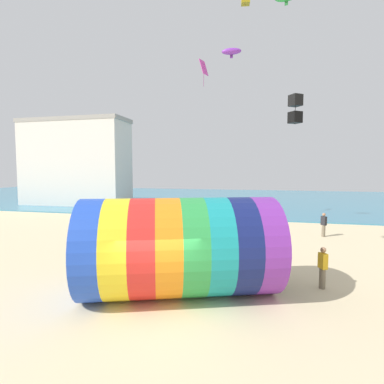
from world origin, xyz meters
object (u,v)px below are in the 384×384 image
kite_purple_parafoil (231,51)px  kite_magenta_diamond (204,68)px  kite_black_box (295,109)px  bystander_near_water (324,225)px  kite_handler (323,268)px  bystander_mid_beach (222,222)px  giant_inflatable_tube (180,247)px

kite_purple_parafoil → kite_magenta_diamond: 3.66m
kite_purple_parafoil → kite_black_box: (4.24, -6.64, -5.90)m
bystander_near_water → kite_black_box: bearing=-118.9°
kite_magenta_diamond → bystander_near_water: kite_magenta_diamond is taller
kite_black_box → bystander_near_water: kite_black_box is taller
kite_handler → kite_black_box: 8.89m
kite_black_box → bystander_mid_beach: kite_black_box is taller
giant_inflatable_tube → bystander_near_water: giant_inflatable_tube is taller
giant_inflatable_tube → kite_purple_parafoil: kite_purple_parafoil is taller
kite_handler → kite_black_box: size_ratio=1.01×
giant_inflatable_tube → kite_magenta_diamond: bearing=98.2°
kite_black_box → kite_magenta_diamond: bearing=127.3°
kite_black_box → giant_inflatable_tube: bearing=-123.3°
kite_purple_parafoil → kite_black_box: kite_purple_parafoil is taller
kite_purple_parafoil → kite_black_box: 9.84m
bystander_near_water → bystander_mid_beach: bearing=-173.4°
kite_black_box → kite_handler: bearing=-82.6°
giant_inflatable_tube → kite_purple_parafoil: 18.25m
giant_inflatable_tube → kite_magenta_diamond: size_ratio=3.39×
kite_purple_parafoil → giant_inflatable_tube: bearing=-91.6°
kite_handler → kite_magenta_diamond: 20.67m
giant_inflatable_tube → kite_purple_parafoil: (0.38, 13.68, 12.08)m
kite_black_box → bystander_near_water: (2.50, 4.55, -7.15)m
bystander_near_water → bystander_mid_beach: size_ratio=0.94×
giant_inflatable_tube → bystander_mid_beach: 10.81m
kite_magenta_diamond → kite_purple_parafoil: bearing=-42.4°
kite_handler → bystander_near_water: size_ratio=0.99×
kite_purple_parafoil → kite_magenta_diamond: kite_magenta_diamond is taller
kite_magenta_diamond → bystander_mid_beach: kite_magenta_diamond is taller
kite_purple_parafoil → kite_black_box: size_ratio=0.96×
kite_magenta_diamond → bystander_mid_beach: 14.03m
giant_inflatable_tube → kite_black_box: (4.61, 7.04, 6.17)m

